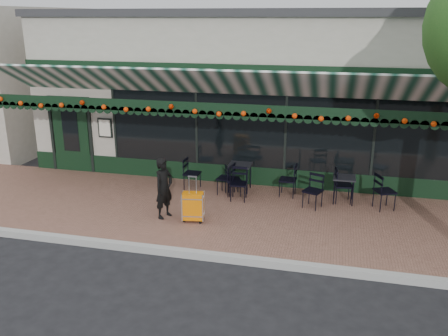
% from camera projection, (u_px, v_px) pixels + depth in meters
% --- Properties ---
extents(ground, '(80.00, 80.00, 0.00)m').
position_uv_depth(ground, '(189.00, 255.00, 9.38)').
color(ground, black).
rests_on(ground, ground).
extents(sidewalk, '(18.00, 4.00, 0.15)m').
position_uv_depth(sidewalk, '(215.00, 213.00, 11.21)').
color(sidewalk, brown).
rests_on(sidewalk, ground).
extents(curb, '(18.00, 0.16, 0.15)m').
position_uv_depth(curb, '(188.00, 254.00, 9.28)').
color(curb, '#9E9E99').
rests_on(curb, ground).
extents(restaurant_building, '(12.00, 9.60, 4.50)m').
position_uv_depth(restaurant_building, '(258.00, 86.00, 15.94)').
color(restaurant_building, gray).
rests_on(restaurant_building, ground).
extents(woman, '(0.50, 0.60, 1.39)m').
position_uv_depth(woman, '(164.00, 188.00, 10.59)').
color(woman, black).
rests_on(woman, sidewalk).
extents(suitcase, '(0.49, 0.32, 1.05)m').
position_uv_depth(suitcase, '(193.00, 207.00, 10.46)').
color(suitcase, orange).
rests_on(suitcase, sidewalk).
extents(cafe_table_a, '(0.53, 0.53, 0.65)m').
position_uv_depth(cafe_table_a, '(344.00, 179.00, 11.49)').
color(cafe_table_a, black).
rests_on(cafe_table_a, sidewalk).
extents(cafe_table_b, '(0.58, 0.58, 0.72)m').
position_uv_depth(cafe_table_b, '(240.00, 167.00, 12.26)').
color(cafe_table_b, black).
rests_on(cafe_table_b, sidewalk).
extents(chair_a_left, '(0.45, 0.45, 0.85)m').
position_uv_depth(chair_a_left, '(288.00, 180.00, 11.94)').
color(chair_a_left, black).
rests_on(chair_a_left, sidewalk).
extents(chair_a_right, '(0.48, 0.48, 0.85)m').
position_uv_depth(chair_a_right, '(343.00, 185.00, 11.55)').
color(chair_a_right, black).
rests_on(chair_a_right, sidewalk).
extents(chair_a_front, '(0.54, 0.54, 0.82)m').
position_uv_depth(chair_a_front, '(313.00, 191.00, 11.21)').
color(chair_a_front, black).
rests_on(chair_a_front, sidewalk).
extents(chair_a_extra, '(0.58, 0.58, 0.88)m').
position_uv_depth(chair_a_extra, '(385.00, 191.00, 11.12)').
color(chair_a_extra, black).
rests_on(chair_a_extra, sidewalk).
extents(chair_b_left, '(0.46, 0.46, 0.83)m').
position_uv_depth(chair_b_left, '(226.00, 179.00, 12.08)').
color(chair_b_left, black).
rests_on(chair_b_left, sidewalk).
extents(chair_b_right, '(0.52, 0.52, 0.80)m').
position_uv_depth(chair_b_right, '(233.00, 180.00, 12.02)').
color(chair_b_right, black).
rests_on(chair_b_right, sidewalk).
extents(chair_b_front, '(0.44, 0.44, 0.83)m').
position_uv_depth(chair_b_front, '(239.00, 184.00, 11.68)').
color(chair_b_front, black).
rests_on(chair_b_front, sidewalk).
extents(chair_solo, '(0.43, 0.43, 0.83)m').
position_uv_depth(chair_solo, '(192.00, 174.00, 12.45)').
color(chair_solo, black).
rests_on(chair_solo, sidewalk).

